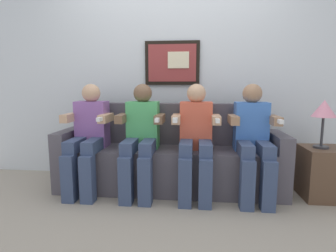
{
  "coord_description": "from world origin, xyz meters",
  "views": [
    {
      "loc": [
        0.26,
        -2.45,
        1.09
      ],
      "look_at": [
        0.0,
        0.15,
        0.7
      ],
      "focal_mm": 28.82,
      "sensor_mm": 36.0,
      "label": 1
    }
  ],
  "objects_px": {
    "person_right_center": "(196,136)",
    "person_left_center": "(141,135)",
    "side_table_right": "(323,173)",
    "table_lamp": "(324,111)",
    "couch": "(170,159)",
    "person_rightmost": "(253,137)",
    "person_leftmost": "(88,134)"
  },
  "relations": [
    {
      "from": "person_right_center",
      "to": "person_rightmost",
      "type": "distance_m",
      "value": 0.55
    },
    {
      "from": "person_right_center",
      "to": "side_table_right",
      "type": "distance_m",
      "value": 1.29
    },
    {
      "from": "person_right_center",
      "to": "side_table_right",
      "type": "height_order",
      "value": "person_right_center"
    },
    {
      "from": "couch",
      "to": "table_lamp",
      "type": "distance_m",
      "value": 1.57
    },
    {
      "from": "couch",
      "to": "person_rightmost",
      "type": "xyz_separation_m",
      "value": [
        0.82,
        -0.17,
        0.29
      ]
    },
    {
      "from": "person_left_center",
      "to": "side_table_right",
      "type": "bearing_deg",
      "value": 1.96
    },
    {
      "from": "person_leftmost",
      "to": "side_table_right",
      "type": "bearing_deg",
      "value": 1.5
    },
    {
      "from": "person_rightmost",
      "to": "table_lamp",
      "type": "height_order",
      "value": "person_rightmost"
    },
    {
      "from": "person_leftmost",
      "to": "side_table_right",
      "type": "relative_size",
      "value": 2.22
    },
    {
      "from": "person_left_center",
      "to": "side_table_right",
      "type": "height_order",
      "value": "person_left_center"
    },
    {
      "from": "couch",
      "to": "table_lamp",
      "type": "relative_size",
      "value": 5.07
    },
    {
      "from": "person_rightmost",
      "to": "side_table_right",
      "type": "relative_size",
      "value": 2.22
    },
    {
      "from": "side_table_right",
      "to": "table_lamp",
      "type": "distance_m",
      "value": 0.61
    },
    {
      "from": "couch",
      "to": "person_leftmost",
      "type": "relative_size",
      "value": 2.1
    },
    {
      "from": "person_leftmost",
      "to": "side_table_right",
      "type": "distance_m",
      "value": 2.36
    },
    {
      "from": "person_left_center",
      "to": "side_table_right",
      "type": "distance_m",
      "value": 1.82
    },
    {
      "from": "person_right_center",
      "to": "person_rightmost",
      "type": "height_order",
      "value": "same"
    },
    {
      "from": "table_lamp",
      "to": "side_table_right",
      "type": "bearing_deg",
      "value": 12.54
    },
    {
      "from": "side_table_right",
      "to": "table_lamp",
      "type": "height_order",
      "value": "table_lamp"
    },
    {
      "from": "side_table_right",
      "to": "person_left_center",
      "type": "bearing_deg",
      "value": -178.04
    },
    {
      "from": "person_left_center",
      "to": "person_rightmost",
      "type": "height_order",
      "value": "same"
    },
    {
      "from": "couch",
      "to": "side_table_right",
      "type": "bearing_deg",
      "value": -4.05
    },
    {
      "from": "person_leftmost",
      "to": "person_right_center",
      "type": "bearing_deg",
      "value": -0.02
    },
    {
      "from": "side_table_right",
      "to": "couch",
      "type": "bearing_deg",
      "value": 175.95
    },
    {
      "from": "person_rightmost",
      "to": "side_table_right",
      "type": "height_order",
      "value": "person_rightmost"
    },
    {
      "from": "side_table_right",
      "to": "table_lamp",
      "type": "bearing_deg",
      "value": -167.46
    },
    {
      "from": "person_leftmost",
      "to": "side_table_right",
      "type": "height_order",
      "value": "person_leftmost"
    },
    {
      "from": "person_right_center",
      "to": "person_left_center",
      "type": "bearing_deg",
      "value": 179.95
    },
    {
      "from": "couch",
      "to": "person_right_center",
      "type": "bearing_deg",
      "value": -31.72
    },
    {
      "from": "person_leftmost",
      "to": "person_right_center",
      "type": "relative_size",
      "value": 1.0
    },
    {
      "from": "person_rightmost",
      "to": "side_table_right",
      "type": "xyz_separation_m",
      "value": [
        0.7,
        0.06,
        -0.36
      ]
    },
    {
      "from": "person_right_center",
      "to": "table_lamp",
      "type": "xyz_separation_m",
      "value": [
        1.2,
        0.05,
        0.25
      ]
    }
  ]
}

